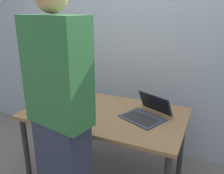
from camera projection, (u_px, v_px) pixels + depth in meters
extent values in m
cube|color=olive|center=(105.00, 113.00, 2.18)|extent=(1.44, 0.84, 0.03)
cylinder|color=#2D2D30|center=(26.00, 151.00, 2.24)|extent=(0.05, 0.05, 0.69)
cylinder|color=#2D2D30|center=(70.00, 120.00, 2.87)|extent=(0.05, 0.05, 0.69)
cylinder|color=#2D2D30|center=(181.00, 144.00, 2.35)|extent=(0.05, 0.05, 0.69)
cube|color=#383D4C|center=(142.00, 118.00, 2.04)|extent=(0.42, 0.38, 0.01)
cube|color=#232326|center=(140.00, 118.00, 2.02)|extent=(0.32, 0.26, 0.00)
cube|color=#383D4C|center=(155.00, 103.00, 2.11)|extent=(0.35, 0.22, 0.18)
cube|color=black|center=(155.00, 103.00, 2.11)|extent=(0.32, 0.20, 0.16)
cylinder|color=brown|center=(64.00, 91.00, 2.44)|extent=(0.07, 0.07, 0.18)
cone|color=brown|center=(63.00, 82.00, 2.41)|extent=(0.07, 0.07, 0.03)
cylinder|color=brown|center=(63.00, 77.00, 2.39)|extent=(0.03, 0.03, 0.08)
cylinder|color=#BFB74C|center=(63.00, 73.00, 2.38)|extent=(0.04, 0.04, 0.01)
cylinder|color=#83BBC1|center=(64.00, 91.00, 2.44)|extent=(0.07, 0.07, 0.06)
cylinder|color=#472B14|center=(56.00, 88.00, 2.50)|extent=(0.07, 0.07, 0.20)
cone|color=#472B14|center=(55.00, 78.00, 2.47)|extent=(0.07, 0.07, 0.03)
cylinder|color=#472B14|center=(55.00, 74.00, 2.45)|extent=(0.03, 0.03, 0.07)
cylinder|color=#BFB74C|center=(54.00, 70.00, 2.44)|extent=(0.04, 0.04, 0.01)
cylinder|color=beige|center=(56.00, 87.00, 2.50)|extent=(0.07, 0.07, 0.07)
cylinder|color=#333333|center=(74.00, 89.00, 2.52)|extent=(0.06, 0.06, 0.18)
cone|color=#333333|center=(73.00, 80.00, 2.48)|extent=(0.06, 0.06, 0.02)
cylinder|color=#333333|center=(73.00, 75.00, 2.47)|extent=(0.02, 0.02, 0.08)
cylinder|color=#BFB74C|center=(73.00, 71.00, 2.45)|extent=(0.03, 0.03, 0.01)
cylinder|color=silver|center=(74.00, 88.00, 2.51)|extent=(0.06, 0.06, 0.06)
cube|color=#2D6B38|center=(57.00, 72.00, 1.45)|extent=(0.46, 0.29, 0.68)
cube|color=#99A3AD|center=(135.00, 39.00, 2.66)|extent=(6.00, 0.10, 2.60)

